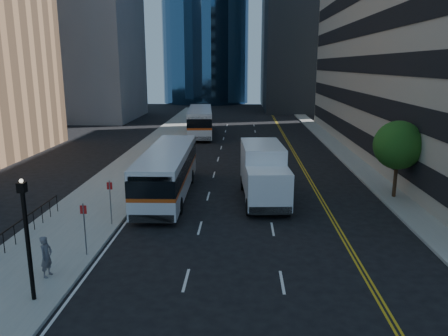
# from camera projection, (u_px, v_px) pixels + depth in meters

# --- Properties ---
(ground) EXTENTS (160.00, 160.00, 0.00)m
(ground) POSITION_uv_depth(u_px,v_px,m) (265.00, 243.00, 21.95)
(ground) COLOR black
(ground) RESTS_ON ground
(sidewalk_west) EXTENTS (5.00, 90.00, 0.15)m
(sidewalk_west) POSITION_uv_depth(u_px,v_px,m) (155.00, 148.00, 46.67)
(sidewalk_west) COLOR gray
(sidewalk_west) RESTS_ON ground
(sidewalk_east) EXTENTS (2.00, 90.00, 0.15)m
(sidewalk_east) POSITION_uv_depth(u_px,v_px,m) (339.00, 150.00, 45.86)
(sidewalk_east) COLOR gray
(sidewalk_east) RESTS_ON ground
(midrise_west) EXTENTS (18.00, 18.00, 35.00)m
(midrise_west) POSITION_uv_depth(u_px,v_px,m) (76.00, 9.00, 69.64)
(midrise_west) COLOR gray
(midrise_west) RESTS_ON ground
(street_tree) EXTENTS (3.20, 3.20, 5.10)m
(street_tree) POSITION_uv_depth(u_px,v_px,m) (398.00, 145.00, 28.51)
(street_tree) COLOR #332114
(street_tree) RESTS_ON sidewalk_east
(lamp_post) EXTENTS (0.28, 0.28, 4.56)m
(lamp_post) POSITION_uv_depth(u_px,v_px,m) (27.00, 235.00, 15.86)
(lamp_post) COLOR black
(lamp_post) RESTS_ON sidewalk_west
(bus_front) EXTENTS (2.95, 12.52, 3.22)m
(bus_front) POSITION_uv_depth(u_px,v_px,m) (168.00, 171.00, 29.55)
(bus_front) COLOR silver
(bus_front) RESTS_ON ground
(bus_rear) EXTENTS (3.92, 13.28, 3.38)m
(bus_rear) POSITION_uv_depth(u_px,v_px,m) (200.00, 121.00, 55.48)
(bus_rear) COLOR silver
(bus_rear) RESTS_ON ground
(box_truck) EXTENTS (3.07, 7.72, 3.62)m
(box_truck) POSITION_uv_depth(u_px,v_px,m) (264.00, 172.00, 28.53)
(box_truck) COLOR white
(box_truck) RESTS_ON ground
(pedestrian) EXTENTS (0.52, 0.70, 1.76)m
(pedestrian) POSITION_uv_depth(u_px,v_px,m) (46.00, 256.00, 18.05)
(pedestrian) COLOR #53535A
(pedestrian) RESTS_ON sidewalk_west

